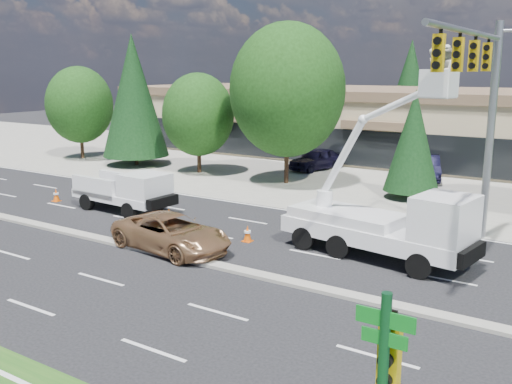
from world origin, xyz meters
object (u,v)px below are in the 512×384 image
Objects in this scene: signal_mast at (483,97)px; bucket_truck at (391,217)px; minivan at (171,233)px; utility_pickup at (127,195)px.

bucket_truck is at bearing -128.47° from signal_mast.
signal_mast reaches higher than minivan.
utility_pickup reaches higher than minivan.
bucket_truck is 8.56m from minivan.
signal_mast is 17.17m from utility_pickup.
bucket_truck reaches higher than utility_pickup.
bucket_truck is (-2.34, -2.95, -4.36)m from signal_mast.
bucket_truck is at bearing 3.10° from utility_pickup.
signal_mast is 13.11m from minivan.
minivan is at bearing -147.05° from bucket_truck.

